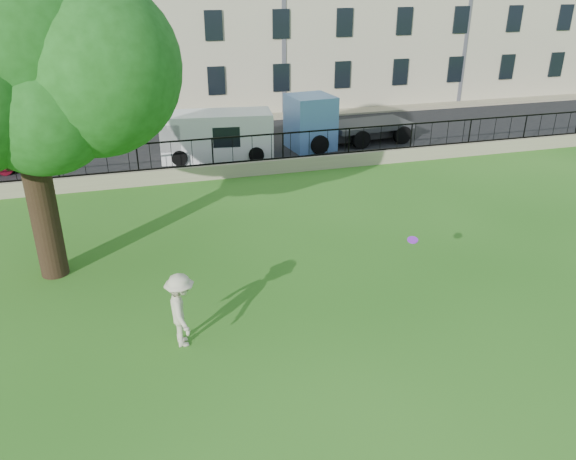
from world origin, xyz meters
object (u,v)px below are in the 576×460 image
object	(u,v)px
man	(181,310)
white_van	(217,135)
tree	(5,40)
frisbee	(413,240)
blue_truck	(348,118)

from	to	relation	value
man	white_van	size ratio (longest dim) A/B	0.36
tree	man	bearing A→B (deg)	-53.38
frisbee	blue_truck	world-z (taller)	blue_truck
white_van	blue_truck	size ratio (longest dim) A/B	0.82
white_van	blue_truck	world-z (taller)	blue_truck
tree	frisbee	size ratio (longest dim) A/B	35.63
tree	frisbee	bearing A→B (deg)	-23.82
frisbee	blue_truck	distance (m)	14.83
frisbee	white_van	size ratio (longest dim) A/B	0.05
man	white_van	distance (m)	14.48
white_van	tree	bearing A→B (deg)	-116.45
white_van	blue_truck	distance (m)	6.68
tree	white_van	xyz separation A→B (m)	(6.42, 9.72, -5.29)
man	white_van	bearing A→B (deg)	-15.64
man	frisbee	distance (m)	5.93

